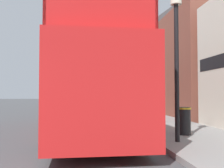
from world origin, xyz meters
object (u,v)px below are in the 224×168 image
object	(u,v)px
lamp_post_second	(122,62)
lamp_post_third	(108,79)
parked_car_ahead_of_bus	(98,106)
litter_bin	(184,120)
tour_bus	(90,86)
lamp_post_nearest	(176,31)

from	to	relation	value
lamp_post_second	lamp_post_third	distance (m)	10.00
parked_car_ahead_of_bus	lamp_post_third	distance (m)	9.96
parked_car_ahead_of_bus	litter_bin	size ratio (longest dim) A/B	5.02
lamp_post_second	parked_car_ahead_of_bus	bearing A→B (deg)	164.14
tour_bus	parked_car_ahead_of_bus	size ratio (longest dim) A/B	2.27
lamp_post_nearest	lamp_post_second	distance (m)	9.99
lamp_post_third	lamp_post_second	bearing A→B (deg)	-89.80
parked_car_ahead_of_bus	lamp_post_nearest	xyz separation A→B (m)	(1.74, -10.44, 2.61)
lamp_post_nearest	litter_bin	distance (m)	3.06
lamp_post_second	lamp_post_third	size ratio (longest dim) A/B	1.20
parked_car_ahead_of_bus	lamp_post_third	bearing A→B (deg)	83.85
litter_bin	lamp_post_nearest	bearing A→B (deg)	-119.00
parked_car_ahead_of_bus	lamp_post_nearest	world-z (taller)	lamp_post_nearest
parked_car_ahead_of_bus	lamp_post_second	xyz separation A→B (m)	(1.58, -0.45, 2.94)
tour_bus	lamp_post_nearest	distance (m)	4.26
lamp_post_third	litter_bin	size ratio (longest dim) A/B	4.68
lamp_post_second	litter_bin	xyz separation A→B (m)	(0.85, -8.74, -3.04)
lamp_post_nearest	lamp_post_second	bearing A→B (deg)	90.93
lamp_post_third	litter_bin	distance (m)	18.92
lamp_post_third	tour_bus	bearing A→B (deg)	-97.52
parked_car_ahead_of_bus	litter_bin	world-z (taller)	parked_car_ahead_of_bus
lamp_post_second	lamp_post_nearest	bearing A→B (deg)	-89.07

